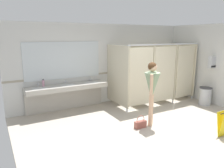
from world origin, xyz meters
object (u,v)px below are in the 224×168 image
(trash_bin, at_px, (205,96))
(wet_floor_sign, at_px, (223,124))
(soap_dispenser, at_px, (43,83))
(handbag, at_px, (140,124))
(person_standing, at_px, (152,86))
(paper_towel_dispenser_upper, at_px, (213,62))

(trash_bin, xyz_separation_m, wet_floor_sign, (-1.70, -1.80, -0.00))
(soap_dispenser, bearing_deg, handbag, -50.72)
(wet_floor_sign, bearing_deg, person_standing, 126.87)
(soap_dispenser, xyz_separation_m, wet_floor_sign, (3.29, -3.64, -0.64))
(trash_bin, height_order, handbag, trash_bin)
(paper_towel_dispenser_upper, bearing_deg, person_standing, -171.97)
(paper_towel_dispenser_upper, height_order, handbag, paper_towel_dispenser_upper)
(paper_towel_dispenser_upper, bearing_deg, soap_dispenser, 160.58)
(paper_towel_dispenser_upper, height_order, soap_dispenser, paper_towel_dispenser_upper)
(trash_bin, height_order, wet_floor_sign, trash_bin)
(handbag, bearing_deg, wet_floor_sign, -43.43)
(paper_towel_dispenser_upper, distance_m, handbag, 3.63)
(trash_bin, xyz_separation_m, soap_dispenser, (-4.99, 1.84, 0.64))
(soap_dispenser, bearing_deg, paper_towel_dispenser_upper, -19.42)
(soap_dispenser, bearing_deg, wet_floor_sign, -47.85)
(paper_towel_dispenser_upper, relative_size, wet_floor_sign, 0.71)
(person_standing, bearing_deg, soap_dispenser, 134.99)
(person_standing, relative_size, handbag, 4.91)
(paper_towel_dispenser_upper, height_order, wet_floor_sign, paper_towel_dispenser_upper)
(trash_bin, bearing_deg, soap_dispenser, 159.74)
(paper_towel_dispenser_upper, distance_m, soap_dispenser, 5.56)
(person_standing, bearing_deg, wet_floor_sign, -53.13)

